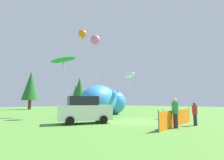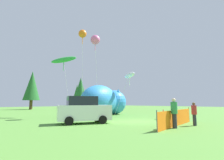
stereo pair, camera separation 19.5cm
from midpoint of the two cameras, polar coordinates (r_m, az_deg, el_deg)
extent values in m
plane|color=#548C38|center=(15.27, 8.34, -13.17)|extent=(120.00, 120.00, 0.00)
cube|color=white|center=(13.64, -9.23, -10.43)|extent=(4.24, 3.08, 1.11)
cube|color=#1E232D|center=(13.58, -9.97, -6.68)|extent=(2.58, 2.25, 0.67)
cylinder|color=black|center=(14.74, -5.20, -12.24)|extent=(0.65, 0.46, 0.61)
cylinder|color=black|center=(13.21, -3.26, -12.83)|extent=(0.65, 0.46, 0.61)
cylinder|color=black|center=(14.28, -14.83, -12.19)|extent=(0.65, 0.46, 0.61)
cylinder|color=black|center=(12.69, -14.03, -12.85)|extent=(0.65, 0.46, 0.61)
cube|color=maroon|center=(17.20, 15.38, -10.74)|extent=(0.65, 0.65, 0.03)
cube|color=maroon|center=(17.16, 16.14, -9.98)|extent=(0.44, 0.22, 0.44)
cylinder|color=#A5A5AD|center=(17.03, 14.61, -11.60)|extent=(0.02, 0.02, 0.48)
cylinder|color=#A5A5AD|center=(17.44, 14.78, -11.49)|extent=(0.02, 0.02, 0.48)
cylinder|color=#A5A5AD|center=(16.98, 16.04, -11.57)|extent=(0.02, 0.02, 0.48)
cylinder|color=#A5A5AD|center=(17.40, 16.18, -11.46)|extent=(0.02, 0.02, 0.48)
ellipsoid|color=#338CD8|center=(20.32, -4.49, -6.72)|extent=(6.33, 5.12, 3.57)
ellipsoid|color=white|center=(20.33, -4.51, -8.99)|extent=(4.17, 3.65, 1.61)
sphere|color=#338CD8|center=(23.66, 0.34, -7.26)|extent=(3.21, 3.21, 3.21)
cone|color=#338CD8|center=(24.27, -1.01, -4.23)|extent=(0.90, 0.90, 0.96)
cone|color=#338CD8|center=(23.14, 1.75, -4.07)|extent=(0.90, 0.90, 0.96)
cube|color=orange|center=(12.88, 20.12, -11.54)|extent=(6.41, 0.97, 1.06)
cylinder|color=#4C4C51|center=(9.85, 14.43, -12.87)|extent=(0.05, 0.05, 1.17)
cylinder|color=#4C4C51|center=(15.99, 23.57, -10.29)|extent=(0.05, 0.05, 1.17)
cylinder|color=#2D2D38|center=(11.73, 19.63, -12.48)|extent=(0.27, 0.27, 0.87)
cylinder|color=#338C4C|center=(11.68, 19.46, -8.56)|extent=(0.40, 0.40, 0.73)
sphere|color=beige|center=(11.67, 19.36, -6.19)|extent=(0.24, 0.24, 0.24)
cylinder|color=#2D2D38|center=(13.50, 25.16, -11.74)|extent=(0.23, 0.23, 0.75)
cylinder|color=#B72D2D|center=(13.46, 25.00, -8.82)|extent=(0.34, 0.34, 0.63)
sphere|color=brown|center=(13.45, 24.90, -7.06)|extent=(0.20, 0.20, 0.20)
cylinder|color=silver|center=(21.24, -9.94, 1.73)|extent=(0.92, 0.98, 9.76)
sphere|color=orange|center=(21.93, -9.90, 14.70)|extent=(0.96, 0.96, 0.96)
cylinder|color=orange|center=(21.67, -9.94, 12.98)|extent=(0.06, 0.06, 1.20)
cylinder|color=silver|center=(21.07, 2.95, -5.00)|extent=(1.22, 1.47, 4.87)
ellipsoid|color=white|center=(21.28, 5.41, 1.57)|extent=(1.37, 2.29, 0.79)
cylinder|color=white|center=(21.19, 5.44, -0.30)|extent=(0.06, 0.06, 1.20)
cylinder|color=silver|center=(19.74, -5.36, 0.79)|extent=(0.62, 0.13, 8.71)
sphere|color=pink|center=(20.60, -5.77, 12.98)|extent=(1.07, 1.07, 1.07)
cylinder|color=pink|center=(20.37, -5.80, 11.13)|extent=(0.06, 0.06, 1.20)
cylinder|color=silver|center=(21.12, -14.80, -2.34)|extent=(0.72, 0.83, 6.66)
ellipsoid|color=green|center=(21.83, -15.82, 6.40)|extent=(2.62, 2.68, 1.29)
cylinder|color=green|center=(21.68, -15.89, 4.60)|extent=(0.06, 0.06, 1.20)
cylinder|color=brown|center=(44.00, -25.45, -7.33)|extent=(0.67, 0.67, 2.08)
cone|color=#236028|center=(44.16, -25.14, -1.65)|extent=(3.67, 3.67, 6.67)
cylinder|color=brown|center=(52.39, -11.94, -8.03)|extent=(0.52, 0.52, 1.61)
cone|color=#2D6B2D|center=(52.45, -11.84, -4.32)|extent=(2.84, 2.84, 5.17)
cylinder|color=brown|center=(51.70, -10.82, -7.78)|extent=(0.68, 0.68, 2.13)
cone|color=#236028|center=(51.85, -10.70, -2.85)|extent=(3.74, 3.74, 6.80)
camera|label=1|loc=(0.10, -90.29, 0.04)|focal=28.00mm
camera|label=2|loc=(0.10, 89.71, -0.04)|focal=28.00mm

